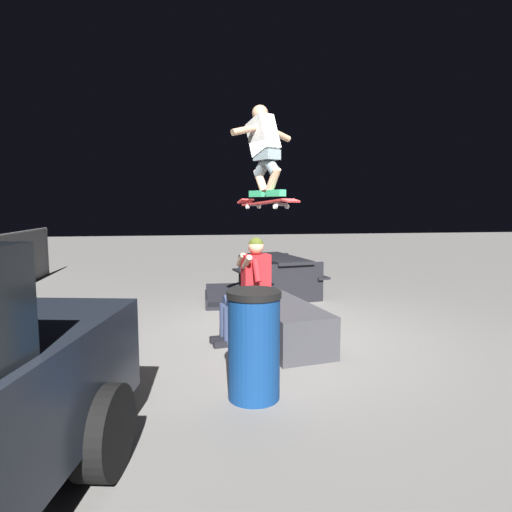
{
  "coord_description": "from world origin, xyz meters",
  "views": [
    {
      "loc": [
        -5.52,
        1.18,
        1.73
      ],
      "look_at": [
        -0.19,
        0.36,
        1.1
      ],
      "focal_mm": 30.4,
      "sensor_mm": 36.0,
      "label": 1
    }
  ],
  "objects_px": {
    "skater_airborne": "(264,146)",
    "picnic_table_back": "(278,270)",
    "ledge_box_main": "(280,321)",
    "skateboard": "(267,203)",
    "kicker_ramp": "(232,300)",
    "trash_bin": "(254,345)",
    "person_sitting_on_ledge": "(248,284)"
  },
  "relations": [
    {
      "from": "skater_airborne",
      "to": "trash_bin",
      "type": "relative_size",
      "value": 1.14
    },
    {
      "from": "picnic_table_back",
      "to": "ledge_box_main",
      "type": "bearing_deg",
      "value": 168.78
    },
    {
      "from": "ledge_box_main",
      "to": "picnic_table_back",
      "type": "xyz_separation_m",
      "value": [
        2.81,
        -0.56,
        0.25
      ]
    },
    {
      "from": "skateboard",
      "to": "kicker_ramp",
      "type": "bearing_deg",
      "value": 5.43
    },
    {
      "from": "person_sitting_on_ledge",
      "to": "kicker_ramp",
      "type": "relative_size",
      "value": 1.23
    },
    {
      "from": "person_sitting_on_ledge",
      "to": "skater_airborne",
      "type": "bearing_deg",
      "value": -82.95
    },
    {
      "from": "trash_bin",
      "to": "ledge_box_main",
      "type": "bearing_deg",
      "value": -19.71
    },
    {
      "from": "ledge_box_main",
      "to": "skater_airborne",
      "type": "bearing_deg",
      "value": 81.5
    },
    {
      "from": "kicker_ramp",
      "to": "trash_bin",
      "type": "height_order",
      "value": "trash_bin"
    },
    {
      "from": "ledge_box_main",
      "to": "trash_bin",
      "type": "bearing_deg",
      "value": 160.29
    },
    {
      "from": "person_sitting_on_ledge",
      "to": "skater_airborne",
      "type": "height_order",
      "value": "skater_airborne"
    },
    {
      "from": "ledge_box_main",
      "to": "kicker_ramp",
      "type": "distance_m",
      "value": 2.27
    },
    {
      "from": "person_sitting_on_ledge",
      "to": "kicker_ramp",
      "type": "height_order",
      "value": "person_sitting_on_ledge"
    },
    {
      "from": "ledge_box_main",
      "to": "skateboard",
      "type": "xyz_separation_m",
      "value": [
        -0.02,
        0.18,
        1.52
      ]
    },
    {
      "from": "person_sitting_on_ledge",
      "to": "kicker_ramp",
      "type": "distance_m",
      "value": 2.33
    },
    {
      "from": "kicker_ramp",
      "to": "trash_bin",
      "type": "distance_m",
      "value": 3.87
    },
    {
      "from": "skater_airborne",
      "to": "picnic_table_back",
      "type": "relative_size",
      "value": 0.58
    },
    {
      "from": "skater_airborne",
      "to": "picnic_table_back",
      "type": "distance_m",
      "value": 3.48
    },
    {
      "from": "skater_airborne",
      "to": "picnic_table_back",
      "type": "bearing_deg",
      "value": -15.34
    },
    {
      "from": "trash_bin",
      "to": "kicker_ramp",
      "type": "bearing_deg",
      "value": -2.72
    },
    {
      "from": "ledge_box_main",
      "to": "picnic_table_back",
      "type": "relative_size",
      "value": 0.96
    },
    {
      "from": "kicker_ramp",
      "to": "picnic_table_back",
      "type": "bearing_deg",
      "value": -58.86
    },
    {
      "from": "skater_airborne",
      "to": "person_sitting_on_ledge",
      "type": "bearing_deg",
      "value": 97.05
    },
    {
      "from": "trash_bin",
      "to": "person_sitting_on_ledge",
      "type": "bearing_deg",
      "value": -5.82
    },
    {
      "from": "ledge_box_main",
      "to": "person_sitting_on_ledge",
      "type": "bearing_deg",
      "value": 89.28
    },
    {
      "from": "skater_airborne",
      "to": "kicker_ramp",
      "type": "bearing_deg",
      "value": 4.87
    },
    {
      "from": "ledge_box_main",
      "to": "person_sitting_on_ledge",
      "type": "xyz_separation_m",
      "value": [
        0.01,
        0.41,
        0.5
      ]
    },
    {
      "from": "skateboard",
      "to": "ledge_box_main",
      "type": "bearing_deg",
      "value": -83.75
    },
    {
      "from": "person_sitting_on_ledge",
      "to": "trash_bin",
      "type": "xyz_separation_m",
      "value": [
        -1.61,
        0.16,
        -0.25
      ]
    },
    {
      "from": "ledge_box_main",
      "to": "kicker_ramp",
      "type": "bearing_deg",
      "value": 9.98
    },
    {
      "from": "person_sitting_on_ledge",
      "to": "picnic_table_back",
      "type": "height_order",
      "value": "person_sitting_on_ledge"
    },
    {
      "from": "picnic_table_back",
      "to": "kicker_ramp",
      "type": "bearing_deg",
      "value": 121.14
    }
  ]
}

